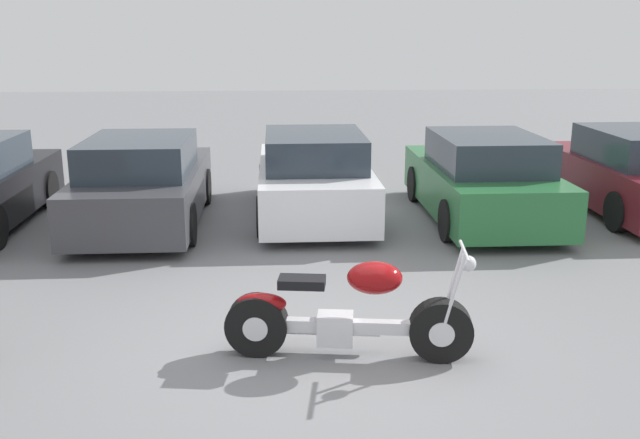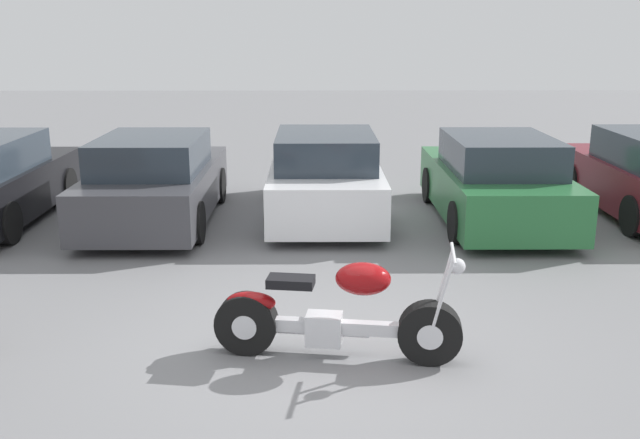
# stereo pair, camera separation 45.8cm
# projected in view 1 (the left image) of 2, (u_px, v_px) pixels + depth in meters

# --- Properties ---
(ground_plane) EXTENTS (60.00, 60.00, 0.00)m
(ground_plane) POSITION_uv_depth(u_px,v_px,m) (325.00, 350.00, 7.00)
(ground_plane) COLOR slate
(motorcycle) EXTENTS (2.36, 0.77, 1.11)m
(motorcycle) POSITION_uv_depth(u_px,v_px,m) (346.00, 315.00, 6.75)
(motorcycle) COLOR black
(motorcycle) RESTS_ON ground_plane
(parked_car_dark_grey) EXTENTS (1.85, 4.13, 1.43)m
(parked_car_dark_grey) POSITION_uv_depth(u_px,v_px,m) (143.00, 184.00, 11.31)
(parked_car_dark_grey) COLOR #3D3D42
(parked_car_dark_grey) RESTS_ON ground_plane
(parked_car_white) EXTENTS (1.85, 4.13, 1.43)m
(parked_car_white) POSITION_uv_depth(u_px,v_px,m) (314.00, 177.00, 11.82)
(parked_car_white) COLOR white
(parked_car_white) RESTS_ON ground_plane
(parked_car_green) EXTENTS (1.85, 4.13, 1.43)m
(parked_car_green) POSITION_uv_depth(u_px,v_px,m) (482.00, 180.00, 11.63)
(parked_car_green) COLOR #286B38
(parked_car_green) RESTS_ON ground_plane
(parked_car_maroon) EXTENTS (1.85, 4.13, 1.43)m
(parked_car_maroon) POSITION_uv_depth(u_px,v_px,m) (634.00, 173.00, 12.13)
(parked_car_maroon) COLOR maroon
(parked_car_maroon) RESTS_ON ground_plane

